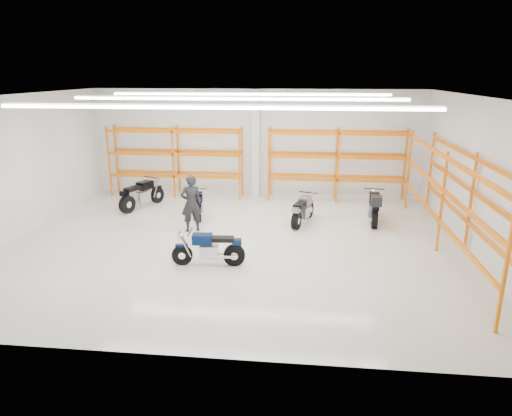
# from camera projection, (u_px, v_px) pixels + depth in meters

# --- Properties ---
(ground) EXTENTS (14.00, 14.00, 0.00)m
(ground) POSITION_uv_depth(u_px,v_px,m) (236.00, 243.00, 14.31)
(ground) COLOR beige
(ground) RESTS_ON ground
(room_shell) EXTENTS (14.02, 12.02, 4.51)m
(room_shell) POSITION_uv_depth(u_px,v_px,m) (235.00, 138.00, 13.40)
(room_shell) COLOR silver
(room_shell) RESTS_ON ground
(motorcycle_main) EXTENTS (2.04, 0.68, 1.00)m
(motorcycle_main) POSITION_uv_depth(u_px,v_px,m) (212.00, 249.00, 12.54)
(motorcycle_main) COLOR black
(motorcycle_main) RESTS_ON ground
(motorcycle_back_a) EXTENTS (1.17, 2.19, 1.15)m
(motorcycle_back_a) POSITION_uv_depth(u_px,v_px,m) (140.00, 195.00, 17.81)
(motorcycle_back_a) COLOR black
(motorcycle_back_a) RESTS_ON ground
(motorcycle_back_b) EXTENTS (0.71, 1.90, 0.94)m
(motorcycle_back_b) POSITION_uv_depth(u_px,v_px,m) (199.00, 205.00, 16.81)
(motorcycle_back_b) COLOR black
(motorcycle_back_b) RESTS_ON ground
(motorcycle_back_c) EXTENTS (0.93, 2.03, 1.03)m
(motorcycle_back_c) POSITION_uv_depth(u_px,v_px,m) (302.00, 211.00, 15.99)
(motorcycle_back_c) COLOR black
(motorcycle_back_c) RESTS_ON ground
(motorcycle_back_d) EXTENTS (0.73, 2.31, 1.18)m
(motorcycle_back_d) POSITION_uv_depth(u_px,v_px,m) (374.00, 208.00, 16.08)
(motorcycle_back_d) COLOR black
(motorcycle_back_d) RESTS_ON ground
(standing_man) EXTENTS (0.83, 0.72, 1.93)m
(standing_man) POSITION_uv_depth(u_px,v_px,m) (191.00, 203.00, 15.15)
(standing_man) COLOR black
(standing_man) RESTS_ON ground
(structural_column) EXTENTS (0.32, 0.32, 4.50)m
(structural_column) POSITION_uv_depth(u_px,v_px,m) (256.00, 144.00, 19.21)
(structural_column) COLOR white
(structural_column) RESTS_ON ground
(pallet_racking_back_left) EXTENTS (5.67, 0.87, 3.00)m
(pallet_racking_back_left) POSITION_uv_depth(u_px,v_px,m) (176.00, 155.00, 19.37)
(pallet_racking_back_left) COLOR #FF6401
(pallet_racking_back_left) RESTS_ON ground
(pallet_racking_back_right) EXTENTS (5.67, 0.87, 3.00)m
(pallet_racking_back_right) POSITION_uv_depth(u_px,v_px,m) (337.00, 158.00, 18.67)
(pallet_racking_back_right) COLOR #FF6401
(pallet_racking_back_right) RESTS_ON ground
(pallet_racking_side) EXTENTS (0.87, 9.07, 3.00)m
(pallet_racking_side) POSITION_uv_depth(u_px,v_px,m) (458.00, 193.00, 13.12)
(pallet_racking_side) COLOR #FF6401
(pallet_racking_side) RESTS_ON ground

